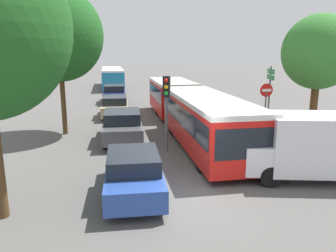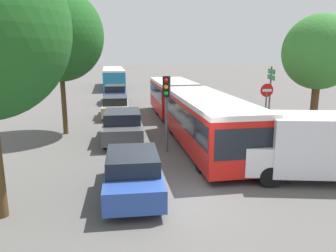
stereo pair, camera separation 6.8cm
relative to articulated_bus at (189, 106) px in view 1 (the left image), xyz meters
name	(u,v)px [view 1 (the left image)]	position (x,y,z in m)	size (l,w,h in m)	color
ground_plane	(189,197)	(-2.07, -8.59, -1.41)	(200.00, 200.00, 0.00)	#565451
articulated_bus	(189,106)	(0.00, 0.00, 0.00)	(2.55, 16.44, 2.44)	red
city_bus_rear	(112,77)	(-3.96, 23.92, -0.03)	(2.54, 11.10, 2.39)	teal
queued_car_blue	(133,173)	(-3.74, -8.03, -0.70)	(1.88, 4.10, 1.40)	#284799
queued_car_graphite	(122,125)	(-3.80, -1.48, -0.62)	(2.07, 4.52, 1.54)	#47474C
queued_car_tan	(115,106)	(-4.04, 4.90, -0.68)	(1.91, 4.18, 1.43)	tan
queued_car_navy	(115,94)	(-3.94, 11.63, -0.63)	(2.06, 4.51, 1.54)	navy
white_van	(320,145)	(2.82, -7.88, -0.17)	(5.31, 3.03, 2.31)	silver
traffic_light	(167,97)	(-1.92, -3.73, 1.09)	(0.38, 0.40, 3.40)	#56595E
no_entry_sign	(266,101)	(3.70, -1.93, 0.47)	(0.70, 0.08, 2.82)	#56595E
direction_sign_post	(270,84)	(5.00, 0.25, 1.15)	(0.36, 1.38, 3.60)	#56595E
tree_left_mid	(57,38)	(-6.93, 0.38, 3.73)	(4.60, 4.60, 7.66)	#51381E
tree_right_near	(318,54)	(6.12, -2.43, 2.90)	(3.70, 3.70, 6.32)	#51381E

